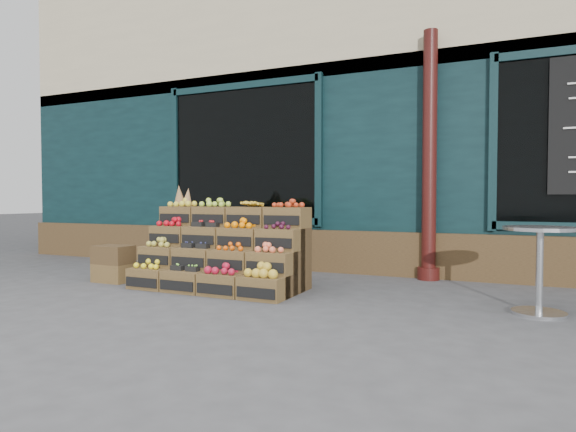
% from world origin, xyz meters
% --- Properties ---
extents(ground, '(60.00, 60.00, 0.00)m').
position_xyz_m(ground, '(0.00, 0.00, 0.00)').
color(ground, '#3F3F41').
rests_on(ground, ground).
extents(shop_facade, '(12.00, 6.24, 4.80)m').
position_xyz_m(shop_facade, '(0.00, 5.11, 2.40)').
color(shop_facade, black).
rests_on(shop_facade, ground).
extents(crate_display, '(1.97, 0.99, 1.23)m').
position_xyz_m(crate_display, '(-0.96, 0.51, 0.38)').
color(crate_display, brown).
rests_on(crate_display, ground).
extents(spare_crates, '(0.46, 0.32, 0.46)m').
position_xyz_m(spare_crates, '(-2.43, 0.29, 0.23)').
color(spare_crates, brown).
rests_on(spare_crates, ground).
extents(bistro_table, '(0.63, 0.63, 0.80)m').
position_xyz_m(bistro_table, '(2.37, 0.48, 0.50)').
color(bistro_table, silver).
rests_on(bistro_table, ground).
extents(shopkeeper, '(0.74, 0.59, 1.77)m').
position_xyz_m(shopkeeper, '(-1.45, 2.77, 0.89)').
color(shopkeeper, '#144919').
rests_on(shopkeeper, ground).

